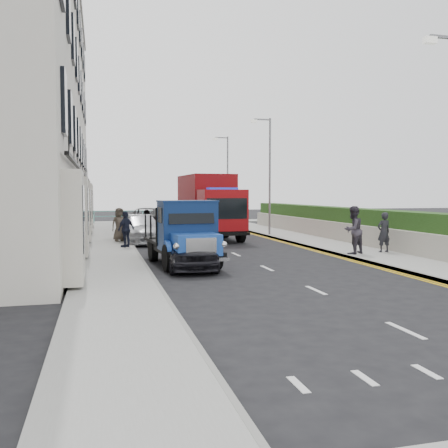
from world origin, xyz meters
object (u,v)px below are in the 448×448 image
(bedford_lorry, at_px, (186,237))
(lamp_far, at_px, (226,175))
(red_lorry, at_px, (209,205))
(pedestrian_east_near, at_px, (384,232))
(parked_car_front, at_px, (189,248))
(lamp_mid, at_px, (268,169))

(bedford_lorry, bearing_deg, lamp_far, 67.47)
(red_lorry, relative_size, pedestrian_east_near, 4.18)
(lamp_far, relative_size, parked_car_front, 1.73)
(lamp_mid, distance_m, bedford_lorry, 13.31)
(lamp_far, bearing_deg, bedford_lorry, -107.95)
(parked_car_front, relative_size, pedestrian_east_near, 2.41)
(lamp_mid, height_order, red_lorry, lamp_mid)
(parked_car_front, xyz_separation_m, pedestrian_east_near, (8.54, 1.65, 0.27))
(red_lorry, bearing_deg, lamp_far, 68.66)
(lamp_far, height_order, pedestrian_east_near, lamp_far)
(lamp_far, height_order, parked_car_front, lamp_far)
(bedford_lorry, bearing_deg, lamp_mid, 53.73)
(lamp_mid, relative_size, bedford_lorry, 1.40)
(lamp_far, distance_m, parked_car_front, 22.63)
(bedford_lorry, bearing_deg, red_lorry, 68.93)
(lamp_mid, xyz_separation_m, pedestrian_east_near, (1.76, -9.69, -3.04))
(lamp_far, relative_size, red_lorry, 1.00)
(lamp_far, height_order, bedford_lorry, lamp_far)
(red_lorry, xyz_separation_m, pedestrian_east_near, (5.44, -9.24, -0.97))
(lamp_mid, height_order, parked_car_front, lamp_mid)
(red_lorry, bearing_deg, bedford_lorry, -108.42)
(red_lorry, height_order, parked_car_front, red_lorry)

